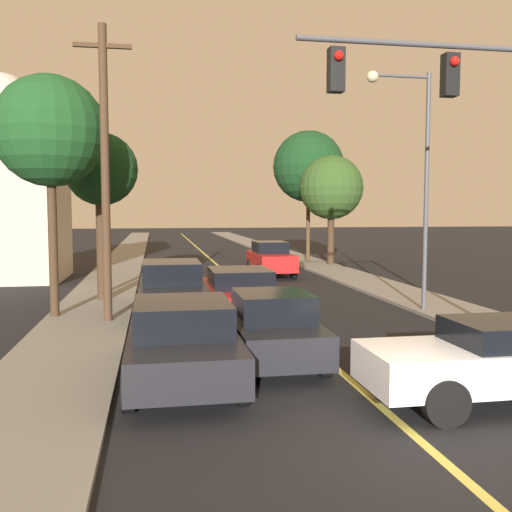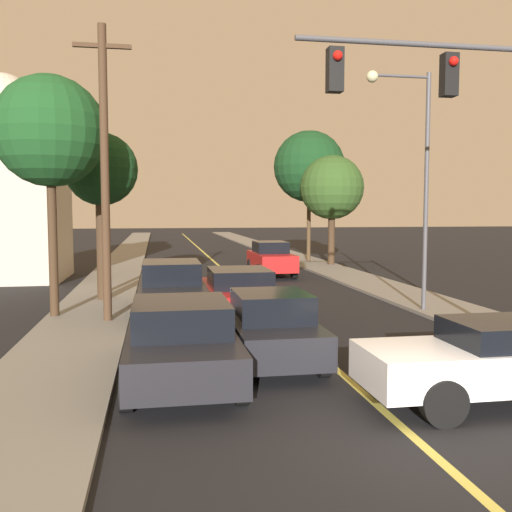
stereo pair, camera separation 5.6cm
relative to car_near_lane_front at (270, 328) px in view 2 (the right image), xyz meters
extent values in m
plane|color=black|center=(1.24, -4.71, -0.77)|extent=(200.00, 200.00, 0.00)
cube|color=black|center=(1.24, 31.29, -0.77)|extent=(8.88, 80.00, 0.01)
cube|color=#D1C14C|center=(1.24, 31.29, -0.76)|extent=(0.16, 76.00, 0.00)
cube|color=gray|center=(-4.45, 31.29, -0.71)|extent=(2.50, 80.00, 0.12)
cube|color=gray|center=(6.94, 31.29, -0.71)|extent=(2.50, 80.00, 0.12)
cube|color=black|center=(0.00, 0.04, -0.14)|extent=(1.73, 4.05, 0.67)
cube|color=black|center=(0.00, -0.12, 0.49)|extent=(1.52, 1.82, 0.58)
cylinder|color=black|center=(-0.82, 1.29, -0.47)|extent=(0.22, 0.61, 0.61)
cylinder|color=black|center=(0.82, 1.29, -0.47)|extent=(0.22, 0.61, 0.61)
cylinder|color=black|center=(-0.82, -1.22, -0.47)|extent=(0.22, 0.61, 0.61)
cylinder|color=black|center=(0.82, -1.22, -0.47)|extent=(0.22, 0.61, 0.61)
cube|color=red|center=(0.00, 4.78, -0.09)|extent=(1.95, 4.74, 0.73)
cube|color=black|center=(0.00, 4.59, 0.54)|extent=(1.72, 2.13, 0.52)
cylinder|color=black|center=(-0.93, 6.25, -0.45)|extent=(0.22, 0.64, 0.64)
cylinder|color=black|center=(0.93, 6.25, -0.45)|extent=(0.22, 0.64, 0.64)
cylinder|color=black|center=(-0.93, 3.31, -0.45)|extent=(0.22, 0.64, 0.64)
cylinder|color=black|center=(0.93, 3.31, -0.45)|extent=(0.22, 0.64, 0.64)
cube|color=black|center=(-1.95, -1.04, -0.09)|extent=(2.00, 4.75, 0.67)
cube|color=black|center=(-1.95, -1.23, 0.54)|extent=(1.76, 2.14, 0.58)
cylinder|color=black|center=(-2.90, 0.43, -0.43)|extent=(0.22, 0.70, 0.70)
cylinder|color=black|center=(-1.01, 0.43, -0.43)|extent=(0.22, 0.70, 0.70)
cylinder|color=black|center=(-2.90, -2.51, -0.43)|extent=(0.22, 0.70, 0.70)
cylinder|color=black|center=(-1.01, -2.51, -0.43)|extent=(0.22, 0.70, 0.70)
cube|color=black|center=(-1.95, 5.75, -0.05)|extent=(1.93, 5.09, 0.75)
cube|color=black|center=(-1.95, 5.55, 0.65)|extent=(1.70, 2.29, 0.64)
cylinder|color=black|center=(-2.87, 7.33, -0.42)|extent=(0.22, 0.70, 0.70)
cylinder|color=black|center=(-1.04, 7.33, -0.42)|extent=(0.22, 0.70, 0.70)
cylinder|color=black|center=(-2.87, 4.17, -0.42)|extent=(0.22, 0.70, 0.70)
cylinder|color=black|center=(-1.04, 4.17, -0.42)|extent=(0.22, 0.70, 0.70)
cube|color=red|center=(3.24, 15.92, 0.00)|extent=(1.74, 4.59, 0.79)
cube|color=black|center=(3.24, 16.11, 0.68)|extent=(1.53, 2.07, 0.56)
cylinder|color=black|center=(4.07, 14.50, -0.40)|extent=(0.22, 0.75, 0.75)
cylinder|color=black|center=(2.42, 14.50, -0.40)|extent=(0.22, 0.75, 0.75)
cylinder|color=black|center=(4.07, 17.35, -0.40)|extent=(0.22, 0.75, 0.75)
cylinder|color=black|center=(2.42, 17.35, -0.40)|extent=(0.22, 0.75, 0.75)
cube|color=white|center=(3.40, -3.23, -0.08)|extent=(4.91, 1.70, 0.66)
cylinder|color=black|center=(1.88, -4.04, -0.41)|extent=(0.74, 0.22, 0.74)
cylinder|color=black|center=(1.88, -2.42, -0.41)|extent=(0.74, 0.22, 0.74)
cylinder|color=#47474C|center=(3.26, -0.30, 6.00)|extent=(5.65, 0.12, 0.12)
cube|color=black|center=(3.83, -0.30, 5.39)|extent=(0.32, 0.28, 0.90)
sphere|color=red|center=(3.83, -0.48, 5.64)|extent=(0.20, 0.20, 0.20)
cube|color=black|center=(1.29, -0.30, 5.39)|extent=(0.32, 0.28, 0.90)
sphere|color=red|center=(1.29, -0.48, 5.64)|extent=(0.20, 0.20, 0.20)
cylinder|color=#47474C|center=(6.04, 5.05, 3.07)|extent=(0.14, 0.14, 7.44)
cylinder|color=#47474C|center=(5.11, 5.05, 6.64)|extent=(1.85, 0.09, 0.09)
sphere|color=beige|center=(4.18, 5.05, 6.59)|extent=(0.36, 0.36, 0.36)
cylinder|color=#422D1E|center=(-3.80, 4.93, 3.51)|extent=(0.24, 0.24, 8.34)
cube|color=#422D1E|center=(-3.80, 4.93, 7.08)|extent=(1.60, 0.12, 0.12)
cylinder|color=#3D2B1C|center=(-4.27, 8.99, 1.21)|extent=(0.44, 0.44, 3.72)
sphere|color=#143819|center=(-4.27, 8.99, 3.96)|extent=(2.56, 2.56, 2.56)
cylinder|color=#3D2B1C|center=(-5.43, 5.94, 1.52)|extent=(0.27, 0.27, 4.35)
sphere|color=#19471E|center=(-5.43, 5.94, 4.84)|extent=(3.27, 3.27, 3.27)
cylinder|color=#4C3823|center=(6.98, 22.58, 1.51)|extent=(0.24, 0.24, 4.33)
sphere|color=#143819|center=(6.98, 22.58, 5.22)|extent=(4.40, 4.40, 4.40)
cylinder|color=#3D2B1C|center=(7.74, 20.31, 0.95)|extent=(0.40, 0.40, 3.20)
sphere|color=#2D4C1E|center=(7.74, 20.31, 3.85)|extent=(3.73, 3.73, 3.73)
cube|color=#BCB29E|center=(-9.29, 16.65, 2.91)|extent=(5.19, 5.19, 7.38)
sphere|color=#BCB29E|center=(-9.29, 16.65, 7.39)|extent=(2.88, 2.88, 2.88)
camera|label=1|loc=(-2.44, -11.82, 2.51)|focal=40.00mm
camera|label=2|loc=(-2.38, -11.83, 2.51)|focal=40.00mm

